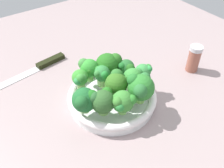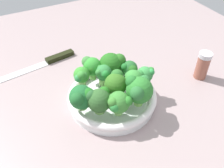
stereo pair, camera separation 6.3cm
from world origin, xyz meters
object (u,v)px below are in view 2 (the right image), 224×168
Objects in this scene: broccoli_floret_9 at (135,80)px; pepper_shaker at (203,65)px; broccoli_floret_0 at (99,100)px; broccoli_floret_11 at (139,90)px; broccoli_floret_2 at (116,83)px; bowl at (112,98)px; broccoli_floret_8 at (82,76)px; broccoli_floret_3 at (130,70)px; broccoli_floret_7 at (104,74)px; broccoli_floret_6 at (82,97)px; broccoli_floret_10 at (92,66)px; broccoli_floret_5 at (145,75)px; knife at (47,62)px; broccoli_floret_1 at (112,65)px; broccoli_floret_4 at (119,103)px.

pepper_shaker is (-0.24, -23.44, -3.24)cm from broccoli_floret_9.
broccoli_floret_11 reaches higher than broccoli_floret_0.
pepper_shaker is (-1.11, -28.15, -3.45)cm from broccoli_floret_2.
broccoli_floret_9 is at bearing -18.86° from broccoli_floret_11.
bowl is 9.93cm from broccoli_floret_8.
broccoli_floret_7 is (1.31, 7.15, 0.26)cm from broccoli_floret_3.
broccoli_floret_9 is (-0.40, -14.04, 0.09)cm from broccoli_floret_6.
pepper_shaker is at bearing -103.21° from broccoli_floret_3.
broccoli_floret_10 reaches higher than broccoli_floret_9.
broccoli_floret_10 reaches higher than pepper_shaker.
broccoli_floret_5 is (-0.13, -8.49, -0.55)cm from broccoli_floret_2.
broccoli_floret_2 is at bearing -157.59° from knife.
broccoli_floret_2 is 8.51cm from broccoli_floret_5.
broccoli_floret_0 is 0.96× the size of broccoli_floret_6.
broccoli_floret_8 is at bearing 76.74° from pepper_shaker.
broccoli_floret_0 reaches higher than bowl.
broccoli_floret_10 is (5.07, 8.88, 0.80)cm from broccoli_floret_3.
broccoli_floret_1 is 14.42cm from broccoli_floret_4.
broccoli_floret_3 is at bearing -56.84° from broccoli_floret_2.
broccoli_floret_1 is 1.31× the size of broccoli_floret_3.
broccoli_floret_5 is 0.90× the size of broccoli_floret_6.
broccoli_floret_2 is 1.05× the size of broccoli_floret_10.
broccoli_floret_4 is (-13.47, 5.14, -0.22)cm from broccoli_floret_1.
broccoli_floret_11 reaches higher than knife.
broccoli_floret_6 reaches higher than pepper_shaker.
broccoli_floret_6 is (5.46, 6.71, 0.02)cm from broccoli_floret_4.
broccoli_floret_10 is at bearing 24.72° from broccoli_floret_7.
broccoli_floret_7 is at bearing -55.13° from broccoli_floret_6.
broccoli_floret_10 is at bearing 22.47° from broccoli_floret_11.
broccoli_floret_3 is (2.71, -6.74, 5.17)cm from bowl.
bowl is 10.61cm from broccoli_floret_5.
broccoli_floret_4 is at bearing 124.61° from broccoli_floret_9.
broccoli_floret_5 is at bearing -142.09° from broccoli_floret_1.
broccoli_floret_1 is at bearing -106.84° from broccoli_floret_10.
broccoli_floret_6 is (-4.51, 15.51, 0.43)cm from broccoli_floret_3.
broccoli_floret_3 is 0.72× the size of broccoli_floret_11.
broccoli_floret_4 reaches higher than pepper_shaker.
broccoli_floret_4 is at bearing 138.56° from broccoli_floret_3.
broccoli_floret_10 is (2.07, -3.76, 0.38)cm from broccoli_floret_8.
broccoli_floret_11 is (-5.09, 5.26, 1.30)cm from broccoli_floret_5.
broccoli_floret_5 is at bearing -129.56° from broccoli_floret_10.
broccoli_floret_3 is at bearing -142.98° from knife.
broccoli_floret_3 is at bearing -103.36° from broccoli_floret_8.
broccoli_floret_8 is (7.05, 6.46, -0.31)cm from broccoli_floret_2.
broccoli_floret_8 is at bearing 45.95° from bowl.
broccoli_floret_9 reaches higher than broccoli_floret_4.
bowl is 3.62× the size of broccoli_floret_9.
broccoli_floret_1 is at bearing -144.96° from knife.
bowl is 9.40cm from broccoli_floret_4.
broccoli_floret_5 and broccoli_floret_8 have the same top height.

